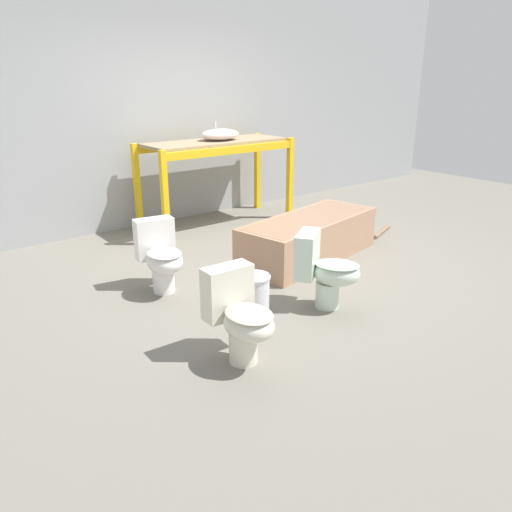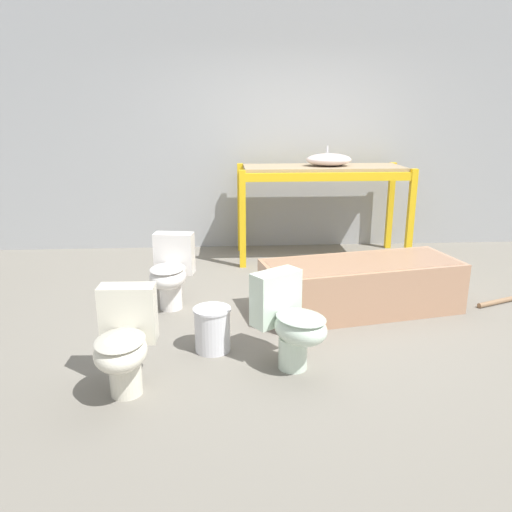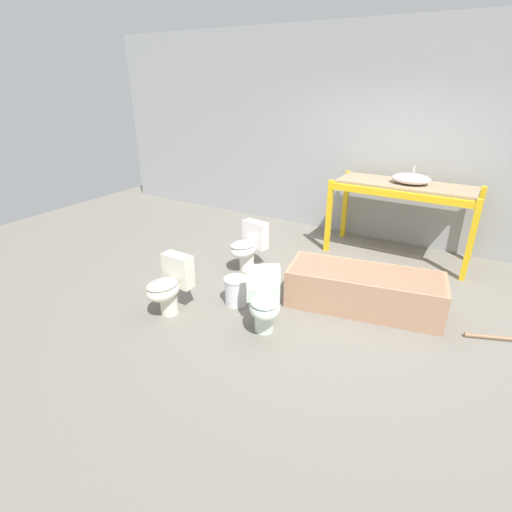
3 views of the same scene
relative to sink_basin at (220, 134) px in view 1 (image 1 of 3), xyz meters
The scene contains 10 objects.
ground_plane 2.01m from the sink_basin, 105.65° to the right, with size 12.00×12.00×0.00m, color slate.
warehouse_wall_rear 0.87m from the sink_basin, 126.29° to the left, with size 10.80×0.08×3.20m.
shelving_rack 0.25m from the sink_basin, 169.38° to the left, with size 1.96×0.78×1.09m.
sink_basin is the anchor object (origin of this frame).
bathtub_main 1.92m from the sink_basin, 90.91° to the right, with size 1.79×0.96×0.45m.
toilet_near 2.41m from the sink_basin, 138.19° to the right, with size 0.41×0.57×0.65m.
toilet_far 3.53m from the sink_basin, 122.23° to the right, with size 0.35×0.54×0.65m.
toilet_extra 2.89m from the sink_basin, 106.27° to the right, with size 0.57×0.62×0.65m.
bucket_white 2.89m from the sink_basin, 118.82° to the right, with size 0.28×0.28×0.33m.
loose_pipe 2.37m from the sink_basin, 50.83° to the right, with size 0.55×0.25×0.05m.
Camera 1 is at (-3.16, -3.76, 1.85)m, focal length 35.00 mm.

